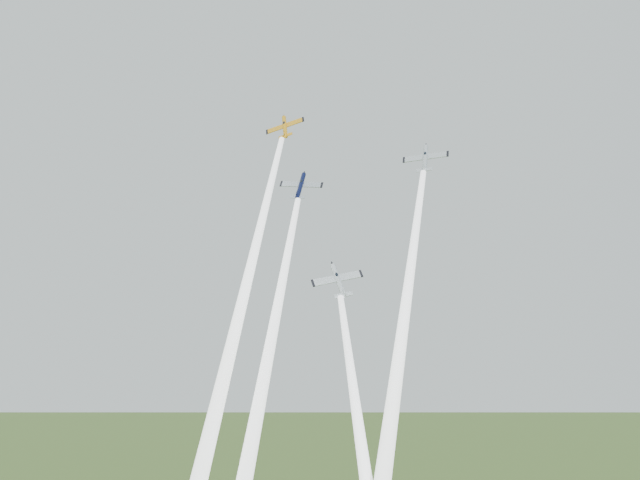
{
  "coord_description": "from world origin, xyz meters",
  "views": [
    {
      "loc": [
        22.77,
        -131.29,
        74.1
      ],
      "look_at": [
        0.0,
        -6.0,
        92.0
      ],
      "focal_mm": 45.0,
      "sensor_mm": 36.0,
      "label": 1
    }
  ],
  "objects_px": {
    "plane_yellow": "(285,127)",
    "plane_silver_right": "(425,158)",
    "plane_navy": "(301,186)",
    "plane_silver_low": "(338,280)"
  },
  "relations": [
    {
      "from": "plane_yellow",
      "to": "plane_silver_right",
      "type": "xyz_separation_m",
      "value": [
        24.83,
        -4.78,
        -7.98
      ]
    },
    {
      "from": "plane_silver_right",
      "to": "plane_navy",
      "type": "bearing_deg",
      "value": -167.2
    },
    {
      "from": "plane_navy",
      "to": "plane_silver_right",
      "type": "bearing_deg",
      "value": 6.79
    },
    {
      "from": "plane_silver_low",
      "to": "plane_silver_right",
      "type": "bearing_deg",
      "value": 7.04
    },
    {
      "from": "plane_yellow",
      "to": "plane_silver_low",
      "type": "xyz_separation_m",
      "value": [
        11.35,
        -11.65,
        -28.54
      ]
    },
    {
      "from": "plane_navy",
      "to": "plane_silver_right",
      "type": "distance_m",
      "value": 21.08
    },
    {
      "from": "plane_navy",
      "to": "plane_silver_low",
      "type": "xyz_separation_m",
      "value": [
        7.1,
        -5.13,
        -16.35
      ]
    },
    {
      "from": "plane_navy",
      "to": "plane_silver_right",
      "type": "height_order",
      "value": "plane_silver_right"
    },
    {
      "from": "plane_silver_right",
      "to": "plane_silver_low",
      "type": "xyz_separation_m",
      "value": [
        -13.48,
        -6.88,
        -20.56
      ]
    },
    {
      "from": "plane_yellow",
      "to": "plane_silver_right",
      "type": "height_order",
      "value": "plane_yellow"
    }
  ]
}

